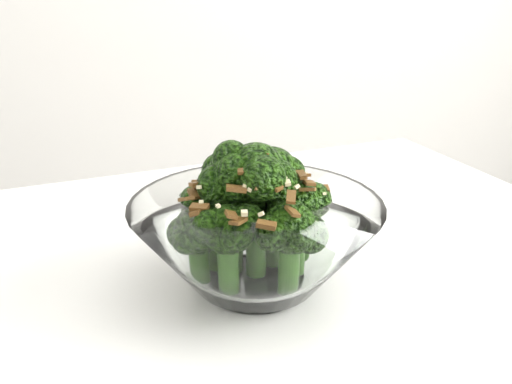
{
  "coord_description": "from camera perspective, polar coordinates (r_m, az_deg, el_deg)",
  "views": [
    {
      "loc": [
        0.04,
        -0.28,
        1.02
      ],
      "look_at": [
        0.07,
        0.17,
        0.84
      ],
      "focal_mm": 40.0,
      "sensor_mm": 36.0,
      "label": 1
    }
  ],
  "objects": [
    {
      "name": "broccoli_dish",
      "position": [
        0.51,
        -0.04,
        -4.24
      ],
      "size": [
        0.22,
        0.22,
        0.14
      ],
      "color": "white",
      "rests_on": "table"
    }
  ]
}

